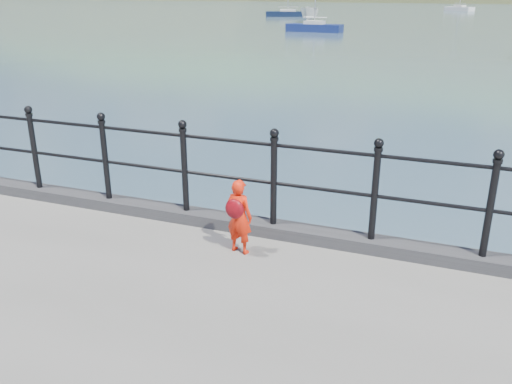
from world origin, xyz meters
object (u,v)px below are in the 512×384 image
at_px(railing, 228,166).
at_px(sailboat_left, 288,14).
at_px(sailboat_deep, 459,9).
at_px(sailboat_port, 314,28).
at_px(launch_white, 310,14).
at_px(child, 239,216).

bearing_deg(railing, sailboat_left, 107.26).
height_order(sailboat_deep, sailboat_left, sailboat_left).
distance_m(sailboat_deep, sailboat_port, 57.16).
height_order(railing, launch_white, railing).
bearing_deg(launch_white, railing, -80.19).
relative_size(railing, sailboat_deep, 2.20).
bearing_deg(sailboat_port, sailboat_deep, 82.31).
bearing_deg(launch_white, sailboat_port, -77.53).
bearing_deg(child, railing, -46.50).
bearing_deg(sailboat_port, sailboat_left, 116.35).
bearing_deg(sailboat_port, child, -72.30).
relative_size(railing, launch_white, 3.83).
bearing_deg(launch_white, child, -79.98).
bearing_deg(child, sailboat_left, -62.59).
xyz_separation_m(child, sailboat_port, (-11.53, 45.73, -1.11)).
xyz_separation_m(railing, sailboat_left, (-22.22, 71.52, -1.49)).
relative_size(launch_white, sailboat_left, 0.54).
distance_m(sailboat_port, sailboat_left, 28.61).
distance_m(railing, sailboat_deep, 101.21).
bearing_deg(sailboat_deep, railing, -49.33).
bearing_deg(child, launch_white, -65.07).
xyz_separation_m(child, sailboat_deep, (-0.38, 101.80, -1.11)).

